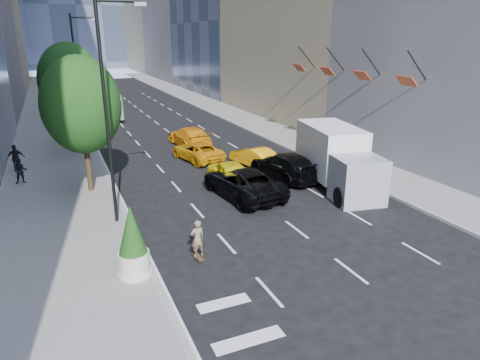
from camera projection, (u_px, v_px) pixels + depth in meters
name	position (u px, v px, depth m)	size (l,w,h in m)	color
ground	(277.00, 233.00, 19.35)	(160.00, 160.00, 0.00)	black
sidewalk_left	(51.00, 126.00, 41.96)	(6.00, 120.00, 0.15)	slate
sidewalk_right	(230.00, 113.00, 49.18)	(4.00, 120.00, 0.15)	slate
lamp_near	(109.00, 101.00, 18.57)	(2.13, 0.22, 10.00)	black
lamp_far	(79.00, 71.00, 34.20)	(2.13, 0.22, 10.00)	black
tree_near	(81.00, 105.00, 22.85)	(4.20, 4.20, 7.46)	black
tree_mid	(70.00, 81.00, 31.42)	(4.50, 4.50, 7.99)	black
tree_far	(64.00, 77.00, 42.93)	(3.90, 3.90, 6.92)	black
traffic_signal	(69.00, 74.00, 50.30)	(2.48, 0.53, 5.20)	black
facade_flags	(346.00, 70.00, 30.10)	(1.85, 13.30, 2.05)	black
skateboarder	(198.00, 241.00, 16.88)	(0.57, 0.38, 1.57)	#79654B
black_sedan_lincoln	(243.00, 182.00, 23.63)	(2.68, 5.81, 1.61)	black
black_sedan_mercedes	(285.00, 166.00, 26.67)	(2.25, 5.53, 1.61)	black
taxi_a	(229.00, 173.00, 25.34)	(1.84, 4.57, 1.56)	yellow
taxi_b	(255.00, 157.00, 29.15)	(1.41, 4.05, 1.34)	#EF9E0C
taxi_c	(198.00, 151.00, 30.62)	(2.19, 4.75, 1.32)	orange
taxi_d	(190.00, 137.00, 34.47)	(2.20, 5.41, 1.57)	orange
city_bus	(105.00, 102.00, 47.54)	(2.50, 10.69, 2.98)	white
box_truck	(337.00, 158.00, 24.90)	(3.92, 7.57, 3.45)	silver
pedestrian_a	(20.00, 171.00, 25.25)	(0.74, 0.58, 1.53)	black
pedestrian_b	(16.00, 158.00, 27.46)	(1.04, 0.43, 1.78)	black
trash_can	(134.00, 262.00, 15.68)	(0.60, 0.60, 0.91)	black
planter_shrub	(133.00, 243.00, 15.33)	(1.14, 1.14, 2.73)	beige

